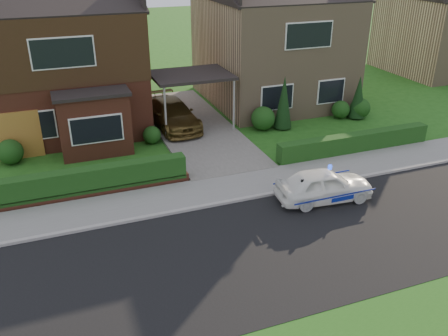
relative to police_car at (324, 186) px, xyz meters
name	(u,v)px	position (x,y,z in m)	size (l,w,h in m)	color
ground	(296,242)	(-2.21, -2.06, -0.60)	(120.00, 120.00, 0.00)	#1F5216
road	(296,242)	(-2.21, -2.06, -0.60)	(60.00, 6.00, 0.02)	black
kerb	(257,197)	(-2.21, 0.99, -0.54)	(60.00, 0.16, 0.12)	#9E9993
sidewalk	(245,185)	(-2.21, 2.04, -0.55)	(60.00, 2.00, 0.10)	slate
driveway	(192,126)	(-2.21, 8.94, -0.54)	(3.80, 12.00, 0.12)	#666059
house_left	(60,49)	(-7.99, 11.84, 3.21)	(7.50, 9.53, 7.25)	brown
house_right	(272,37)	(3.59, 11.93, 3.06)	(7.50, 8.06, 7.25)	#9D7F60
carport_link	(191,76)	(-2.21, 8.89, 2.05)	(3.80, 3.00, 2.77)	black
garage_door	(14,136)	(-10.45, 7.90, 0.45)	(2.20, 0.10, 2.10)	brown
dwarf_wall	(88,193)	(-8.01, 3.24, -0.42)	(7.70, 0.25, 0.36)	brown
hedge_left	(88,196)	(-8.01, 3.39, -0.60)	(7.50, 0.55, 0.90)	#183A12
hedge_right	(353,152)	(3.59, 3.29, -0.60)	(7.50, 0.55, 0.80)	#183A12
shrub_left_far	(10,152)	(-10.71, 7.44, -0.06)	(1.08, 1.08, 1.08)	#183A12
shrub_left_mid	(118,137)	(-6.21, 7.24, 0.06)	(1.32, 1.32, 1.32)	#183A12
shrub_left_near	(152,135)	(-4.61, 7.54, -0.18)	(0.84, 0.84, 0.84)	#183A12
shrub_right_near	(263,118)	(0.99, 7.34, 0.00)	(1.20, 1.20, 1.20)	#183A12
shrub_right_mid	(341,110)	(5.59, 7.44, -0.12)	(0.96, 0.96, 0.96)	#183A12
shrub_right_far	(360,108)	(6.59, 7.14, -0.06)	(1.08, 1.08, 1.08)	#183A12
conifer_a	(284,104)	(1.99, 7.14, 0.70)	(0.90, 0.90, 2.60)	black
conifer_b	(358,98)	(6.39, 7.14, 0.50)	(0.90, 0.90, 2.20)	black
neighbour_right	(439,35)	(17.79, 13.94, 2.00)	(6.50, 7.00, 5.20)	#9D7F60
police_car	(324,186)	(0.00, 0.00, 0.00)	(3.24, 3.64, 1.36)	white
driveway_car	(172,114)	(-3.21, 9.07, 0.19)	(1.87, 4.60, 1.33)	brown
potted_plant_a	(119,144)	(-6.24, 6.94, -0.18)	(0.45, 0.30, 0.85)	gray
potted_plant_b	(24,190)	(-10.18, 3.94, -0.24)	(0.32, 0.40, 0.73)	gray
potted_plant_c	(153,171)	(-5.39, 3.94, -0.27)	(0.37, 0.37, 0.67)	gray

